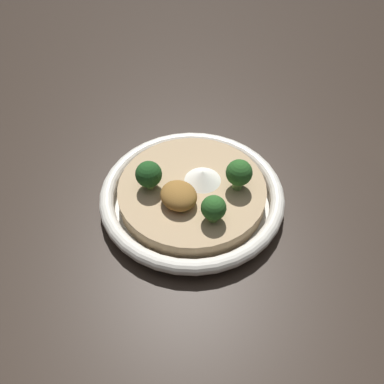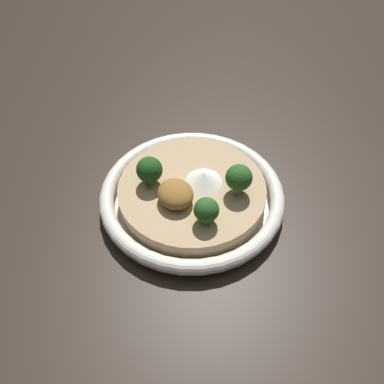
{
  "view_description": "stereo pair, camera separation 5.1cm",
  "coord_description": "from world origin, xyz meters",
  "px_view_note": "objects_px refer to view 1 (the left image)",
  "views": [
    {
      "loc": [
        -0.28,
        0.2,
        0.4
      ],
      "look_at": [
        0.0,
        0.0,
        0.02
      ],
      "focal_mm": 35.0,
      "sensor_mm": 36.0,
      "label": 1
    },
    {
      "loc": [
        -0.3,
        0.16,
        0.4
      ],
      "look_at": [
        0.0,
        0.0,
        0.02
      ],
      "focal_mm": 35.0,
      "sensor_mm": 36.0,
      "label": 2
    }
  ],
  "objects_px": {
    "broccoli_back_left": "(214,208)",
    "broccoli_back": "(149,175)",
    "risotto_bowl": "(192,194)",
    "broccoli_front_left": "(239,173)"
  },
  "relations": [
    {
      "from": "broccoli_back_left",
      "to": "broccoli_back",
      "type": "bearing_deg",
      "value": 20.28
    },
    {
      "from": "risotto_bowl",
      "to": "broccoli_back_left",
      "type": "relative_size",
      "value": 6.75
    },
    {
      "from": "broccoli_back_left",
      "to": "broccoli_back",
      "type": "xyz_separation_m",
      "value": [
        0.09,
        0.03,
        0.0
      ]
    },
    {
      "from": "broccoli_front_left",
      "to": "broccoli_back",
      "type": "height_order",
      "value": "broccoli_front_left"
    },
    {
      "from": "risotto_bowl",
      "to": "broccoli_back",
      "type": "bearing_deg",
      "value": 56.54
    },
    {
      "from": "risotto_bowl",
      "to": "broccoli_front_left",
      "type": "distance_m",
      "value": 0.07
    },
    {
      "from": "risotto_bowl",
      "to": "broccoli_back",
      "type": "relative_size",
      "value": 6.03
    },
    {
      "from": "risotto_bowl",
      "to": "broccoli_back",
      "type": "distance_m",
      "value": 0.07
    },
    {
      "from": "broccoli_back",
      "to": "broccoli_front_left",
      "type": "bearing_deg",
      "value": -126.03
    },
    {
      "from": "broccoli_front_left",
      "to": "broccoli_back_left",
      "type": "height_order",
      "value": "broccoli_front_left"
    }
  ]
}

